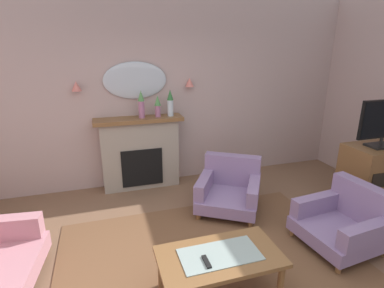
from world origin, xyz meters
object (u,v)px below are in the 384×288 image
Objects in this scene: wall_mirror at (135,80)px; coffee_table at (220,260)px; wall_sconce_right at (190,82)px; mantel_vase_centre at (141,104)px; armchair_by_coffee_table at (346,221)px; tv_cabinet at (373,176)px; wall_sconce_left at (76,86)px; mantel_vase_left at (158,105)px; fireplace at (141,154)px; mantel_vase_right at (170,103)px; tv_remote at (207,262)px; armchair_beside_couch at (229,188)px.

wall_mirror is 2.97m from coffee_table.
wall_sconce_right is at bearing 79.08° from coffee_table.
wall_sconce_right is at bearing 8.53° from mantel_vase_centre.
tv_cabinet is (1.04, 0.63, 0.15)m from armchair_by_coffee_table.
wall_sconce_left is 3.92m from armchair_by_coffee_table.
mantel_vase_left is at bearing -29.54° from wall_mirror.
wall_sconce_right is (1.70, 0.00, 0.00)m from wall_sconce_left.
mantel_vase_left is at bearing -5.39° from fireplace.
wall_sconce_left is at bearing 114.90° from coffee_table.
tv_cabinet is at bearing -29.37° from mantel_vase_left.
mantel_vase_left is at bearing 180.00° from mantel_vase_right.
wall_sconce_left is 0.16× the size of tv_cabinet.
mantel_vase_centre is 2.99× the size of wall_sconce_right.
fireplace is 8.50× the size of tv_remote.
wall_sconce_left is at bearing 174.92° from mantel_vase_right.
mantel_vase_right is at bearing -5.08° from wall_sconce_left.
coffee_table is (-0.50, -2.59, -1.28)m from wall_sconce_right.
tv_cabinet is at bearing -31.25° from mantel_vase_right.
tv_cabinet is at bearing -27.30° from mantel_vase_centre.
mantel_vase_left is at bearing 91.18° from coffee_table.
mantel_vase_right is 0.37× the size of armchair_beside_couch.
mantel_vase_right is at bearing 86.54° from coffee_table.
armchair_beside_couch is 2.05m from tv_cabinet.
wall_sconce_right is at bearing 6.16° from fireplace.
armchair_beside_couch reaches higher than tv_remote.
mantel_vase_right reaches higher than mantel_vase_left.
armchair_beside_couch is (1.04, -1.03, -1.07)m from mantel_vase_centre.
wall_sconce_left is 3.12m from coffee_table.
wall_sconce_left is at bearing 172.41° from mantel_vase_centre.
wall_sconce_right reaches higher than fireplace.
mantel_vase_centre is 2.70m from tv_remote.
wall_mirror reaches higher than wall_sconce_right.
fireplace reaches higher than coffee_table.
wall_sconce_right is at bearing 76.26° from tv_remote.
wall_sconce_left is (-0.85, -0.05, -0.05)m from wall_mirror.
mantel_vase_right is at bearing -3.24° from fireplace.
tv_remote is 1.85m from armchair_by_coffee_table.
mantel_vase_centre reaches higher than armchair_beside_couch.
wall_sconce_right is 2.99m from tv_remote.
wall_mirror is at bearing 150.61° from tv_cabinet.
armchair_beside_couch is (1.94, -1.15, -1.35)m from wall_sconce_left.
fireplace is at bearing 98.00° from coffee_table.
armchair_beside_couch is at bearing 128.56° from armchair_by_coffee_table.
wall_mirror is (-0.30, 0.17, 0.37)m from mantel_vase_left.
wall_mirror reaches higher than wall_sconce_left.
wall_mirror reaches higher than mantel_vase_right.
mantel_vase_centre is 1.81m from armchair_beside_couch.
armchair_beside_couch is at bearing 164.99° from tv_cabinet.
tv_cabinet reaches higher than armchair_beside_couch.
mantel_vase_centre is 0.25m from mantel_vase_left.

